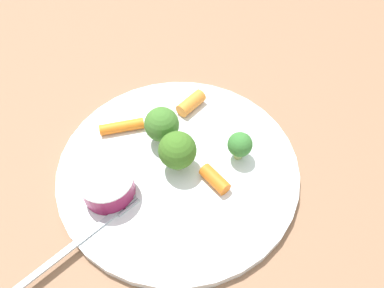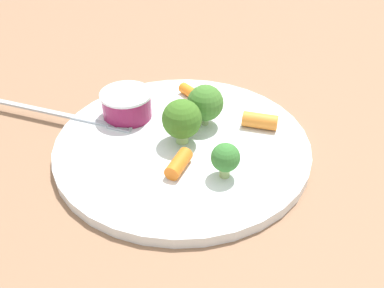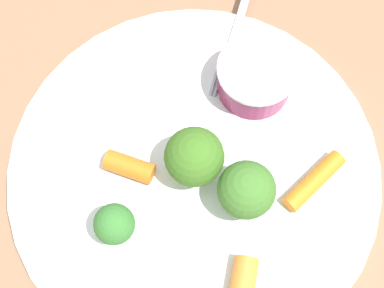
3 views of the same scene
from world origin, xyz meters
TOP-DOWN VIEW (x-y plane):
  - ground_plane at (0.00, 0.00)m, footprint 2.40×2.40m
  - plate at (0.00, 0.00)m, footprint 0.28×0.28m
  - sauce_cup at (0.08, 0.03)m, footprint 0.06×0.06m
  - broccoli_floret_0 at (0.00, 0.00)m, footprint 0.04×0.04m
  - broccoli_floret_1 at (-0.07, -0.01)m, footprint 0.03×0.03m
  - broccoli_floret_2 at (0.02, -0.04)m, footprint 0.04×0.04m
  - carrot_stick_0 at (0.07, -0.06)m, footprint 0.06×0.02m
  - carrot_stick_1 at (-0.04, 0.03)m, footprint 0.03×0.04m
  - carrot_stick_2 at (-0.02, -0.09)m, footprint 0.04×0.04m
  - fork at (0.12, 0.10)m, footprint 0.16×0.13m

SIDE VIEW (x-z plane):
  - ground_plane at x=0.00m, z-range 0.00..0.00m
  - plate at x=0.00m, z-range 0.00..0.01m
  - fork at x=0.12m, z-range 0.01..0.01m
  - carrot_stick_0 at x=0.07m, z-range 0.01..0.03m
  - carrot_stick_1 at x=-0.04m, z-range 0.01..0.03m
  - carrot_stick_2 at x=-0.02m, z-range 0.01..0.03m
  - sauce_cup at x=0.08m, z-range 0.01..0.04m
  - broccoli_floret_1 at x=-0.07m, z-range 0.02..0.05m
  - broccoli_floret_2 at x=0.02m, z-range 0.02..0.07m
  - broccoli_floret_0 at x=0.00m, z-range 0.02..0.07m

